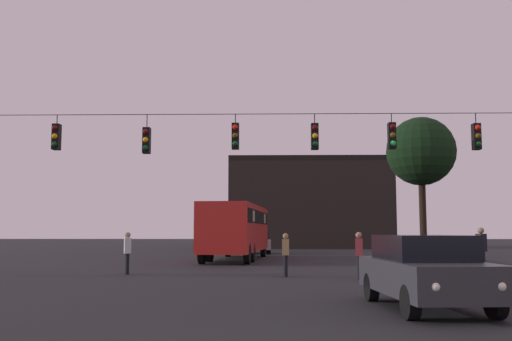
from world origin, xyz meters
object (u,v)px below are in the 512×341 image
Objects in this scene: city_bus at (237,226)px; pedestrian_crossing_left at (286,252)px; pedestrian_crossing_center at (359,253)px; pedestrian_crossing_right at (127,251)px; car_far_left at (257,242)px; tree_left_silhouette at (421,152)px; car_near_right at (425,270)px; pedestrian_near_bus at (482,248)px.

city_bus is 7.32× the size of pedestrian_crossing_left.
city_bus is at bearing 110.45° from pedestrian_crossing_center.
pedestrian_crossing_left is at bearing 156.08° from pedestrian_crossing_center.
pedestrian_crossing_right is at bearing 170.03° from pedestrian_crossing_left.
car_far_left is 0.51× the size of tree_left_silhouette.
city_bus reaches higher than pedestrian_crossing_left.
city_bus reaches higher than car_far_left.
car_far_left is 20.83m from pedestrian_crossing_left.
pedestrian_crossing_center is at bearing 91.91° from car_near_right.
pedestrian_crossing_right is at bearing 179.20° from pedestrian_near_bus.
city_bus is at bearing -165.48° from tree_left_silhouette.
car_far_left is at bearing 149.06° from tree_left_silhouette.
pedestrian_crossing_left is 17.99m from tree_left_silhouette.
tree_left_silhouette is at bearing 59.11° from pedestrian_crossing_left.
pedestrian_crossing_left reaches higher than car_far_left.
pedestrian_crossing_center is 17.87m from tree_left_silhouette.
pedestrian_near_bus reaches higher than pedestrian_crossing_left.
tree_left_silhouette reaches higher than car_far_left.
pedestrian_crossing_right is at bearing 165.75° from pedestrian_crossing_center.
city_bus is 9.11m from car_far_left.
car_far_left is at bearing 99.91° from pedestrian_crossing_center.
pedestrian_crossing_center is (3.82, -21.85, 0.08)m from car_far_left.
pedestrian_crossing_left is (2.38, -11.79, -1.01)m from city_bus.
pedestrian_crossing_center is 0.90× the size of pedestrian_near_bus.
city_bus is 12.40m from tree_left_silhouette.
car_far_left is (-4.06, 29.05, 0.00)m from car_near_right.
car_near_right is 7.20m from pedestrian_crossing_center.
pedestrian_crossing_center reaches higher than pedestrian_crossing_left.
pedestrian_crossing_right is 0.90× the size of pedestrian_near_bus.
tree_left_silhouette is at bearing 75.06° from car_near_right.
car_far_left is 21.70m from pedestrian_near_bus.
pedestrian_near_bus is at bearing 63.63° from car_near_right.
tree_left_silhouette reaches higher than pedestrian_crossing_left.
pedestrian_near_bus reaches higher than pedestrian_crossing_center.
pedestrian_crossing_center is (4.79, -12.86, -0.99)m from city_bus.
tree_left_silhouette reaches higher than city_bus.
car_near_right is 10.18m from pedestrian_near_bus.
car_near_right is at bearing -116.37° from pedestrian_near_bus.
tree_left_silhouette reaches higher than pedestrian_near_bus.
tree_left_silhouette is (8.78, 14.68, 5.58)m from pedestrian_crossing_left.
car_far_left is at bearing 83.79° from city_bus.
pedestrian_crossing_left is at bearing -120.89° from tree_left_silhouette.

